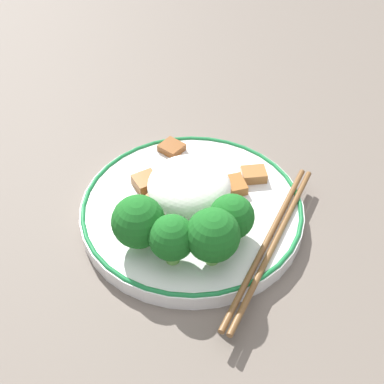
# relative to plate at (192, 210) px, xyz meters

# --- Properties ---
(ground_plane) EXTENTS (3.00, 3.00, 0.00)m
(ground_plane) POSITION_rel_plate_xyz_m (0.00, 0.00, -0.01)
(ground_plane) COLOR #665B51
(plate) EXTENTS (0.24, 0.24, 0.02)m
(plate) POSITION_rel_plate_xyz_m (0.00, 0.00, 0.00)
(plate) COLOR white
(plate) RESTS_ON ground_plane
(rice_mound) EXTENTS (0.09, 0.09, 0.04)m
(rice_mound) POSITION_rel_plate_xyz_m (-0.00, -0.01, 0.03)
(rice_mound) COLOR white
(rice_mound) RESTS_ON plate
(broccoli_back_left) EXTENTS (0.05, 0.05, 0.06)m
(broccoli_back_left) POSITION_rel_plate_xyz_m (0.07, 0.03, 0.04)
(broccoli_back_left) COLOR #72AD4C
(broccoli_back_left) RESTS_ON plate
(broccoli_back_center) EXTENTS (0.04, 0.04, 0.05)m
(broccoli_back_center) POSITION_rel_plate_xyz_m (0.05, 0.06, 0.04)
(broccoli_back_center) COLOR #72AD4C
(broccoli_back_center) RESTS_ON plate
(broccoli_back_right) EXTENTS (0.05, 0.05, 0.06)m
(broccoli_back_right) POSITION_rel_plate_xyz_m (0.01, 0.08, 0.04)
(broccoli_back_right) COLOR #72AD4C
(broccoli_back_right) RESTS_ON plate
(broccoli_mid_left) EXTENTS (0.04, 0.04, 0.05)m
(broccoli_mid_left) POSITION_rel_plate_xyz_m (-0.02, 0.05, 0.03)
(broccoli_mid_left) COLOR #72AD4C
(broccoli_mid_left) RESTS_ON plate
(meat_near_front) EXTENTS (0.03, 0.03, 0.01)m
(meat_near_front) POSITION_rel_plate_xyz_m (-0.01, -0.09, 0.01)
(meat_near_front) COLOR brown
(meat_near_front) RESTS_ON plate
(meat_near_left) EXTENTS (0.03, 0.04, 0.01)m
(meat_near_left) POSITION_rel_plate_xyz_m (0.03, -0.01, 0.01)
(meat_near_left) COLOR #9E6633
(meat_near_left) RESTS_ON plate
(meat_near_right) EXTENTS (0.04, 0.03, 0.01)m
(meat_near_right) POSITION_rel_plate_xyz_m (-0.01, -0.05, 0.01)
(meat_near_right) COLOR #9E6633
(meat_near_right) RESTS_ON plate
(meat_near_back) EXTENTS (0.03, 0.03, 0.01)m
(meat_near_back) POSITION_rel_plate_xyz_m (0.03, -0.05, 0.01)
(meat_near_back) COLOR brown
(meat_near_back) RESTS_ON plate
(meat_on_rice_edge) EXTENTS (0.04, 0.03, 0.01)m
(meat_on_rice_edge) POSITION_rel_plate_xyz_m (-0.05, -0.01, 0.01)
(meat_on_rice_edge) COLOR #995B28
(meat_on_rice_edge) RESTS_ON plate
(meat_mid_left) EXTENTS (0.03, 0.03, 0.01)m
(meat_mid_left) POSITION_rel_plate_xyz_m (-0.08, -0.01, 0.01)
(meat_mid_left) COLOR #9E6633
(meat_mid_left) RESTS_ON plate
(chopsticks) EXTENTS (0.18, 0.16, 0.01)m
(chopsticks) POSITION_rel_plate_xyz_m (-0.05, 0.08, 0.01)
(chopsticks) COLOR brown
(chopsticks) RESTS_ON plate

